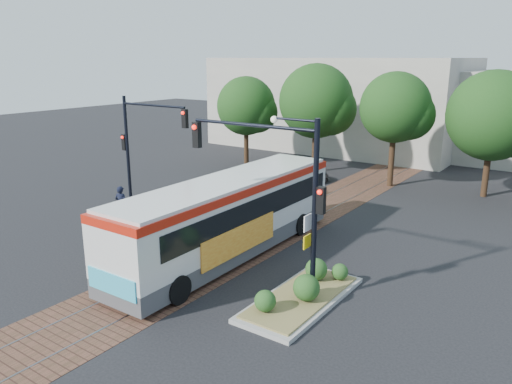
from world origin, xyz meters
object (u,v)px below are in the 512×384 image
signal_pole_main (283,178)px  city_bus (230,213)px  signal_pole_left (140,136)px  parked_car (295,171)px  traffic_island (303,291)px  officer (121,204)px

signal_pole_main → city_bus: bearing=154.9°
city_bus → signal_pole_left: 9.39m
signal_pole_main → signal_pole_left: (-12.23, 4.80, -0.29)m
signal_pole_main → parked_car: signal_pole_main is taller
city_bus → traffic_island: size_ratio=2.36×
signal_pole_main → parked_car: bearing=119.2°
officer → traffic_island: bearing=155.6°
city_bus → signal_pole_left: bearing=159.6°
traffic_island → signal_pole_left: signal_pole_left is taller
signal_pole_main → traffic_island: bearing=-5.4°
traffic_island → signal_pole_left: bearing=159.6°
signal_pole_main → officer: bearing=169.9°
traffic_island → officer: officer is taller
signal_pole_left → traffic_island: bearing=-20.4°
city_bus → parked_car: (-4.49, 12.81, -1.18)m
signal_pole_main → officer: size_ratio=3.17×
traffic_island → officer: bearing=170.3°
officer → parked_car: size_ratio=0.43×
traffic_island → signal_pole_left: (-13.19, 4.89, 3.54)m
signal_pole_left → parked_car: (4.13, 9.70, -3.22)m
city_bus → parked_car: city_bus is taller
signal_pole_main → signal_pole_left: bearing=158.6°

